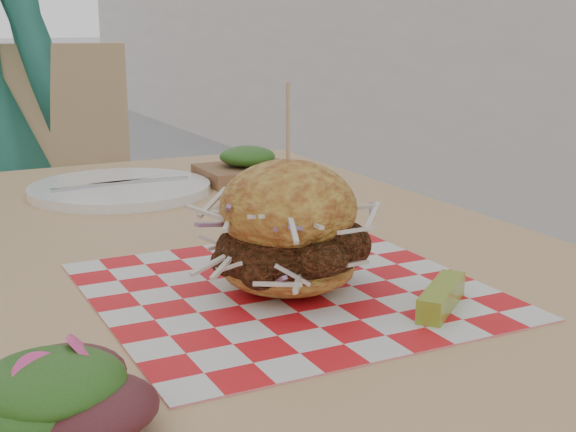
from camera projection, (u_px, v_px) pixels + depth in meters
name	position (u px, v px, depth m)	size (l,w,h in m)	color
patio_table	(201.00, 315.00, 0.93)	(0.80, 1.20, 0.75)	tan
patio_chair	(59.00, 225.00, 1.81)	(0.50, 0.51, 0.95)	tan
paper_liner	(288.00, 290.00, 0.78)	(0.36, 0.36, 0.00)	red
sandwich	(288.00, 234.00, 0.76)	(0.17, 0.17, 0.20)	gold
pickle_spear	(441.00, 297.00, 0.72)	(0.10, 0.02, 0.02)	olive
side_salad	(78.00, 402.00, 0.52)	(0.14, 0.14, 0.05)	#3F1419
place_setting	(120.00, 189.00, 1.20)	(0.27, 0.27, 0.02)	white
kraft_tray	(247.00, 167.00, 1.29)	(0.15, 0.12, 0.06)	brown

